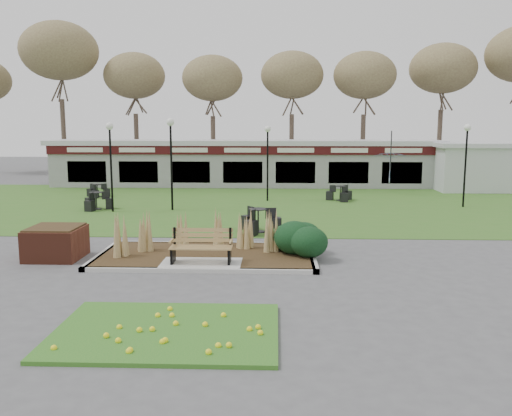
{
  "coord_description": "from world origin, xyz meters",
  "views": [
    {
      "loc": [
        2.05,
        -14.26,
        3.9
      ],
      "look_at": [
        1.44,
        2.0,
        1.37
      ],
      "focal_mm": 38.0,
      "sensor_mm": 36.0,
      "label": 1
    }
  ],
  "objects_px": {
    "park_bench": "(202,246)",
    "bistro_set_b": "(97,204)",
    "service_hut": "(471,166)",
    "lamp_post_far_right": "(466,147)",
    "bistro_set_a": "(98,193)",
    "brick_planter": "(56,242)",
    "car_black": "(90,172)",
    "patio_umbrella": "(390,167)",
    "lamp_post_mid_left": "(171,144)",
    "bistro_set_d": "(340,196)",
    "lamp_post_mid_right": "(268,146)",
    "food_pavilion": "(244,163)",
    "lamp_post_far_left": "(110,147)",
    "bistro_set_c": "(258,224)"
  },
  "relations": [
    {
      "from": "lamp_post_mid_left",
      "to": "park_bench",
      "type": "bearing_deg",
      "value": -74.57
    },
    {
      "from": "park_bench",
      "to": "bistro_set_b",
      "type": "height_order",
      "value": "park_bench"
    },
    {
      "from": "service_hut",
      "to": "bistro_set_b",
      "type": "distance_m",
      "value": 21.29
    },
    {
      "from": "brick_planter",
      "to": "patio_umbrella",
      "type": "distance_m",
      "value": 19.64
    },
    {
      "from": "bistro_set_a",
      "to": "lamp_post_far_left",
      "type": "bearing_deg",
      "value": -64.72
    },
    {
      "from": "food_pavilion",
      "to": "car_black",
      "type": "bearing_deg",
      "value": 174.09
    },
    {
      "from": "lamp_post_far_right",
      "to": "lamp_post_far_left",
      "type": "xyz_separation_m",
      "value": [
        -16.19,
        -1.99,
        0.05
      ]
    },
    {
      "from": "park_bench",
      "to": "patio_umbrella",
      "type": "height_order",
      "value": "patio_umbrella"
    },
    {
      "from": "bistro_set_d",
      "to": "park_bench",
      "type": "bearing_deg",
      "value": -112.1
    },
    {
      "from": "lamp_post_mid_left",
      "to": "lamp_post_far_right",
      "type": "bearing_deg",
      "value": 6.01
    },
    {
      "from": "lamp_post_mid_right",
      "to": "bistro_set_b",
      "type": "relative_size",
      "value": 2.62
    },
    {
      "from": "lamp_post_mid_left",
      "to": "lamp_post_mid_right",
      "type": "xyz_separation_m",
      "value": [
        4.3,
        3.15,
        -0.25
      ]
    },
    {
      "from": "park_bench",
      "to": "lamp_post_mid_left",
      "type": "bearing_deg",
      "value": 105.43
    },
    {
      "from": "lamp_post_mid_left",
      "to": "patio_umbrella",
      "type": "distance_m",
      "value": 12.6
    },
    {
      "from": "bistro_set_a",
      "to": "bistro_set_b",
      "type": "distance_m",
      "value": 4.48
    },
    {
      "from": "lamp_post_mid_left",
      "to": "food_pavilion",
      "type": "bearing_deg",
      "value": 74.83
    },
    {
      "from": "lamp_post_mid_left",
      "to": "lamp_post_far_left",
      "type": "relative_size",
      "value": 1.05
    },
    {
      "from": "lamp_post_far_left",
      "to": "bistro_set_b",
      "type": "xyz_separation_m",
      "value": [
        -0.93,
        0.6,
        -2.61
      ]
    },
    {
      "from": "service_hut",
      "to": "park_bench",
      "type": "bearing_deg",
      "value": -127.25
    },
    {
      "from": "food_pavilion",
      "to": "patio_umbrella",
      "type": "relative_size",
      "value": 10.11
    },
    {
      "from": "service_hut",
      "to": "lamp_post_mid_left",
      "type": "relative_size",
      "value": 1.06
    },
    {
      "from": "service_hut",
      "to": "lamp_post_far_right",
      "type": "height_order",
      "value": "lamp_post_far_right"
    },
    {
      "from": "bistro_set_a",
      "to": "park_bench",
      "type": "bearing_deg",
      "value": -61.7
    },
    {
      "from": "lamp_post_far_right",
      "to": "bistro_set_a",
      "type": "relative_size",
      "value": 3.07
    },
    {
      "from": "service_hut",
      "to": "lamp_post_mid_left",
      "type": "bearing_deg",
      "value": -153.76
    },
    {
      "from": "brick_planter",
      "to": "lamp_post_mid_right",
      "type": "bearing_deg",
      "value": 63.75
    },
    {
      "from": "lamp_post_mid_right",
      "to": "car_black",
      "type": "bearing_deg",
      "value": 146.57
    },
    {
      "from": "park_bench",
      "to": "bistro_set_a",
      "type": "relative_size",
      "value": 1.34
    },
    {
      "from": "brick_planter",
      "to": "lamp_post_mid_left",
      "type": "xyz_separation_m",
      "value": [
        1.7,
        9.02,
        2.56
      ]
    },
    {
      "from": "park_bench",
      "to": "brick_planter",
      "type": "distance_m",
      "value": 4.47
    },
    {
      "from": "food_pavilion",
      "to": "service_hut",
      "type": "xyz_separation_m",
      "value": [
        13.5,
        -1.96,
        -0.03
      ]
    },
    {
      "from": "lamp_post_far_left",
      "to": "lamp_post_mid_right",
      "type": "bearing_deg",
      "value": 28.34
    },
    {
      "from": "bistro_set_a",
      "to": "car_black",
      "type": "relative_size",
      "value": 0.28
    },
    {
      "from": "bistro_set_a",
      "to": "bistro_set_c",
      "type": "relative_size",
      "value": 0.79
    },
    {
      "from": "bistro_set_c",
      "to": "patio_umbrella",
      "type": "relative_size",
      "value": 0.66
    },
    {
      "from": "lamp_post_far_left",
      "to": "bistro_set_a",
      "type": "xyz_separation_m",
      "value": [
        -2.3,
        4.86,
        -2.65
      ]
    },
    {
      "from": "lamp_post_mid_right",
      "to": "lamp_post_far_right",
      "type": "bearing_deg",
      "value": -10.46
    },
    {
      "from": "park_bench",
      "to": "patio_umbrella",
      "type": "xyz_separation_m",
      "value": [
        8.35,
        15.65,
        0.96
      ]
    },
    {
      "from": "bistro_set_d",
      "to": "lamp_post_mid_right",
      "type": "bearing_deg",
      "value": -176.59
    },
    {
      "from": "service_hut",
      "to": "bistro_set_b",
      "type": "relative_size",
      "value": 3.01
    },
    {
      "from": "lamp_post_mid_left",
      "to": "bistro_set_d",
      "type": "height_order",
      "value": "lamp_post_mid_left"
    },
    {
      "from": "bistro_set_c",
      "to": "bistro_set_d",
      "type": "bearing_deg",
      "value": 64.88
    },
    {
      "from": "lamp_post_far_left",
      "to": "food_pavilion",
      "type": "bearing_deg",
      "value": 63.31
    },
    {
      "from": "lamp_post_mid_right",
      "to": "patio_umbrella",
      "type": "xyz_separation_m",
      "value": [
        6.75,
        2.73,
        -1.24
      ]
    },
    {
      "from": "service_hut",
      "to": "lamp_post_far_right",
      "type": "xyz_separation_m",
      "value": [
        -2.59,
        -6.55,
        1.39
      ]
    },
    {
      "from": "park_bench",
      "to": "lamp_post_mid_right",
      "type": "xyz_separation_m",
      "value": [
        1.6,
        12.92,
        2.2
      ]
    },
    {
      "from": "brick_planter",
      "to": "car_black",
      "type": "distance_m",
      "value": 20.89
    },
    {
      "from": "park_bench",
      "to": "bistro_set_d",
      "type": "height_order",
      "value": "park_bench"
    },
    {
      "from": "lamp_post_far_left",
      "to": "bistro_set_a",
      "type": "distance_m",
      "value": 5.99
    },
    {
      "from": "food_pavilion",
      "to": "patio_umbrella",
      "type": "height_order",
      "value": "food_pavilion"
    }
  ]
}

